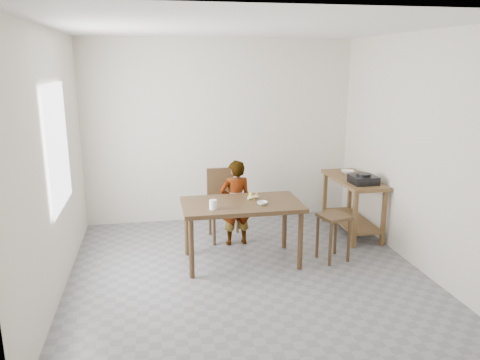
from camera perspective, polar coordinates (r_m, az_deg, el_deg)
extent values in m
cube|color=slate|center=(5.52, 0.79, -11.34)|extent=(4.00, 4.00, 0.04)
cube|color=white|center=(4.99, 0.90, 18.34)|extent=(4.00, 4.00, 0.04)
cube|color=silver|center=(7.04, -2.47, 5.94)|extent=(4.00, 0.04, 2.70)
cube|color=silver|center=(3.19, 8.15, -4.36)|extent=(4.00, 0.04, 2.70)
cube|color=silver|center=(5.08, -22.08, 1.70)|extent=(0.04, 4.00, 2.70)
cube|color=silver|center=(5.83, 20.73, 3.30)|extent=(0.04, 4.00, 2.70)
cube|color=white|center=(5.24, -21.29, 3.79)|extent=(0.02, 1.10, 1.30)
imported|color=white|center=(6.12, -0.54, -2.79)|extent=(0.44, 0.31, 1.14)
cylinder|color=white|center=(5.26, -3.30, -3.01)|extent=(0.10, 0.10, 0.11)
imported|color=white|center=(5.43, 2.74, -2.83)|extent=(0.14, 0.14, 0.04)
imported|color=white|center=(6.89, 12.98, 0.96)|extent=(0.25, 0.25, 0.05)
cube|color=black|center=(6.37, 14.81, 0.05)|extent=(0.33, 0.33, 0.11)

